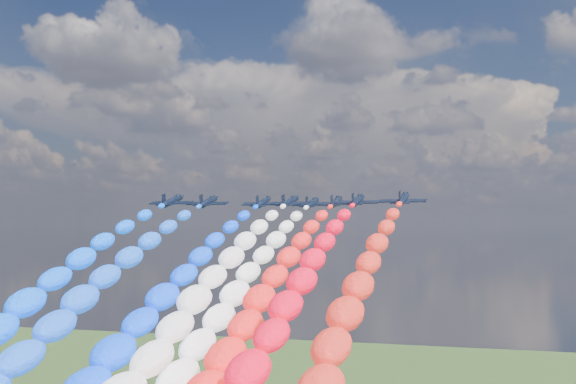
% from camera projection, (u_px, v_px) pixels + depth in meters
% --- Properties ---
extents(jet_0, '(9.89, 13.29, 5.50)m').
position_uv_depth(jet_0, '(172.00, 201.00, 169.08)').
color(jet_0, black).
extents(trail_0, '(6.58, 108.21, 48.34)m').
position_uv_depth(trail_0, '(8.00, 338.00, 114.60)').
color(trail_0, '#0852FE').
extents(jet_1, '(9.96, 13.34, 5.50)m').
position_uv_depth(jet_1, '(208.00, 202.00, 174.05)').
color(jet_1, black).
extents(trail_1, '(6.58, 108.21, 48.34)m').
position_uv_depth(trail_1, '(67.00, 333.00, 119.57)').
color(trail_1, blue).
extents(jet_2, '(10.03, 13.39, 5.50)m').
position_uv_depth(jet_2, '(263.00, 202.00, 178.51)').
color(jet_2, black).
extents(trail_2, '(6.58, 108.21, 48.34)m').
position_uv_depth(trail_2, '(151.00, 329.00, 124.03)').
color(trail_2, '#093EFF').
extents(jet_3, '(9.93, 13.32, 5.50)m').
position_uv_depth(jet_3, '(290.00, 202.00, 173.53)').
color(jet_3, black).
extents(trail_3, '(6.58, 108.21, 48.34)m').
position_uv_depth(trail_3, '(185.00, 334.00, 119.05)').
color(trail_3, white).
extents(jet_4, '(9.49, 13.00, 5.50)m').
position_uv_depth(jet_4, '(312.00, 203.00, 184.97)').
color(jet_4, black).
extents(trail_4, '(6.58, 108.21, 48.34)m').
position_uv_depth(trail_4, '(226.00, 324.00, 130.49)').
color(trail_4, white).
extents(jet_5, '(9.87, 13.28, 5.50)m').
position_uv_depth(jet_5, '(336.00, 202.00, 175.69)').
color(jet_5, black).
extents(trail_5, '(6.58, 108.21, 48.34)m').
position_uv_depth(trail_5, '(254.00, 332.00, 121.21)').
color(trail_5, red).
extents(jet_6, '(9.45, 12.98, 5.50)m').
position_uv_depth(jet_6, '(357.00, 200.00, 164.46)').
color(jet_6, black).
extents(trail_6, '(6.58, 108.21, 48.34)m').
position_uv_depth(trail_6, '(278.00, 343.00, 109.98)').
color(trail_6, '#F90926').
extents(jet_7, '(9.53, 13.03, 5.50)m').
position_uv_depth(jet_7, '(403.00, 199.00, 154.36)').
color(jet_7, black).
extents(trail_7, '(6.58, 108.21, 48.34)m').
position_uv_depth(trail_7, '(340.00, 355.00, 99.88)').
color(trail_7, red).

